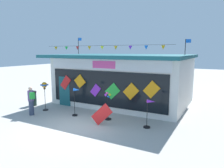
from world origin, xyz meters
name	(u,v)px	position (x,y,z in m)	size (l,w,h in m)	color
ground_plane	(73,127)	(0.00, 0.00, 0.00)	(80.00, 80.00, 0.00)	#ADAAA5
kite_shop_building	(124,78)	(0.00, 5.91, 1.76)	(9.18, 6.87, 4.78)	silver
wind_spinner_far_left	(44,88)	(-3.43, 1.50, 1.43)	(0.35, 0.35, 1.81)	black
wind_spinner_left	(76,98)	(-0.97, 1.50, 1.06)	(0.54, 0.31, 1.64)	black
wind_spinner_center_left	(108,105)	(0.97, 1.79, 0.82)	(0.35, 0.35, 1.55)	black
wind_spinner_center_right	(149,112)	(3.35, 1.65, 0.83)	(0.57, 0.34, 1.42)	black
person_near_camera	(31,100)	(-3.38, 0.39, 0.89)	(0.48, 0.38, 1.68)	#333D56
trash_bin	(33,98)	(-5.06, 1.95, 0.51)	(0.52, 0.52, 1.00)	#2D4238
display_kite_on_ground	(102,114)	(1.14, 0.88, 0.57)	(0.58, 0.03, 1.06)	red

